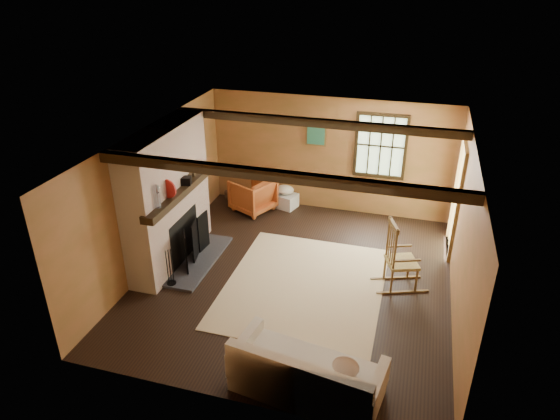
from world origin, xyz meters
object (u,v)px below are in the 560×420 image
(sofa, at_px, (306,378))
(laundry_basket, at_px, (285,200))
(fireplace, at_px, (169,202))
(armchair, at_px, (253,195))
(rocking_chair, at_px, (399,260))

(sofa, height_order, laundry_basket, sofa)
(fireplace, height_order, armchair, fireplace)
(sofa, relative_size, armchair, 2.46)
(rocking_chair, bearing_deg, fireplace, 72.83)
(laundry_basket, height_order, armchair, armchair)
(fireplace, xyz_separation_m, rocking_chair, (3.87, 0.23, -0.61))
(fireplace, xyz_separation_m, armchair, (0.72, 2.21, -0.75))
(rocking_chair, bearing_deg, sofa, 140.69)
(rocking_chair, xyz_separation_m, sofa, (-0.89, -2.63, -0.23))
(laundry_basket, bearing_deg, fireplace, -117.41)
(rocking_chair, xyz_separation_m, armchair, (-3.15, 1.98, -0.14))
(rocking_chair, bearing_deg, armchair, 37.30)
(sofa, relative_size, laundry_basket, 3.85)
(sofa, bearing_deg, fireplace, 149.94)
(sofa, bearing_deg, armchair, 124.92)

